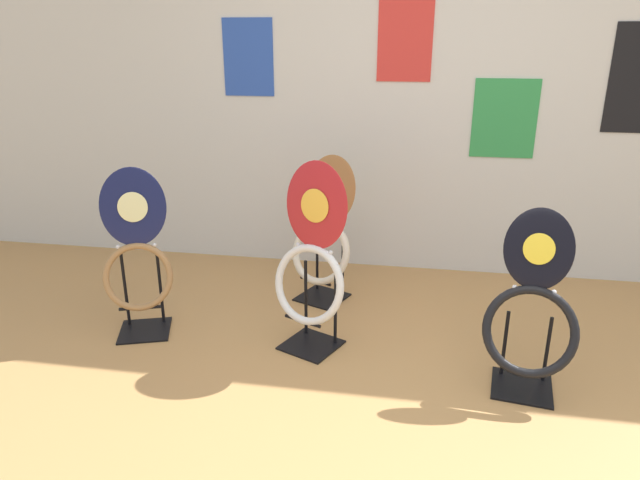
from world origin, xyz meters
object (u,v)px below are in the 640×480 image
toilet_seat_display_navy_moon (137,259)px  toilet_seat_display_jazz_black (532,312)px  toilet_seat_display_crimson_swirl (311,265)px  toilet_seat_display_woodgrain (323,239)px

toilet_seat_display_navy_moon → toilet_seat_display_jazz_black: bearing=-5.7°
toilet_seat_display_crimson_swirl → toilet_seat_display_woodgrain: 0.62m
toilet_seat_display_jazz_black → toilet_seat_display_woodgrain: 1.38m
toilet_seat_display_crimson_swirl → toilet_seat_display_woodgrain: bearing=93.6°
toilet_seat_display_jazz_black → toilet_seat_display_navy_moon: (-2.06, 0.21, 0.04)m
toilet_seat_display_jazz_black → toilet_seat_display_navy_moon: bearing=174.3°
toilet_seat_display_woodgrain → toilet_seat_display_navy_moon: size_ratio=0.97×
toilet_seat_display_crimson_swirl → toilet_seat_display_woodgrain: (-0.04, 0.61, -0.08)m
toilet_seat_display_jazz_black → toilet_seat_display_navy_moon: toilet_seat_display_navy_moon is taller
toilet_seat_display_navy_moon → toilet_seat_display_woodgrain: bearing=32.8°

